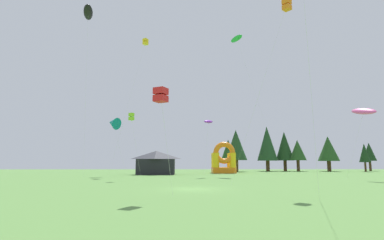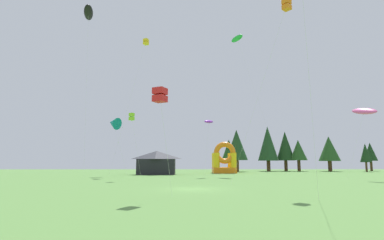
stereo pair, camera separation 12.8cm
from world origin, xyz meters
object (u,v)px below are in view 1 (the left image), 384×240
kite_purple_parafoil (208,122)px  kite_orange_box (287,6)px  festival_tent (156,163)px  kite_yellow_box (145,42)px  kite_teal_delta (113,123)px  kite_lime_box (131,117)px  kite_black_parafoil (88,12)px  kite_red_box (161,95)px  kite_pink_parafoil (364,111)px  inflatable_orange_dome (224,162)px  kite_green_parafoil (236,39)px

kite_purple_parafoil → kite_orange_box: (5.92, -19.63, 8.31)m
kite_orange_box → festival_tent: 34.39m
kite_yellow_box → festival_tent: (2.18, 0.94, -21.66)m
kite_teal_delta → kite_lime_box: bearing=-63.8°
kite_orange_box → festival_tent: (-14.59, 27.54, -14.55)m
kite_orange_box → kite_yellow_box: bearing=122.2°
kite_lime_box → festival_tent: 16.24m
kite_black_parafoil → kite_purple_parafoil: 22.91m
kite_red_box → festival_tent: (-3.69, 34.35, -4.58)m
kite_black_parafoil → festival_tent: size_ratio=3.62×
kite_black_parafoil → kite_yellow_box: size_ratio=0.96×
kite_orange_box → kite_yellow_box: (-16.76, 26.60, 7.11)m
kite_lime_box → kite_pink_parafoil: bearing=-0.6°
kite_red_box → inflatable_orange_dome: kite_red_box is taller
kite_teal_delta → kite_black_parafoil: 16.71m
kite_black_parafoil → festival_tent: kite_black_parafoil is taller
kite_teal_delta → kite_yellow_box: kite_yellow_box is taller
kite_orange_box → kite_black_parafoil: bearing=150.0°
kite_purple_parafoil → inflatable_orange_dome: bearing=74.2°
kite_lime_box → kite_red_box: kite_lime_box is taller
kite_orange_box → kite_red_box: 16.26m
kite_yellow_box → festival_tent: kite_yellow_box is taller
kite_green_parafoil → inflatable_orange_dome: size_ratio=4.40×
kite_teal_delta → kite_green_parafoil: 28.52m
kite_black_parafoil → kite_red_box: size_ratio=3.28×
kite_pink_parafoil → kite_orange_box: (-13.68, -12.20, 7.87)m
kite_teal_delta → kite_green_parafoil: bearing=20.0°
kite_pink_parafoil → kite_purple_parafoil: 20.97m
kite_green_parafoil → kite_purple_parafoil: kite_green_parafoil is taller
kite_teal_delta → kite_purple_parafoil: 15.18m
kite_teal_delta → festival_tent: size_ratio=1.47×
kite_yellow_box → festival_tent: 21.79m
kite_teal_delta → kite_yellow_box: 16.63m
kite_lime_box → kite_orange_box: (16.33, -12.52, 8.61)m
kite_black_parafoil → kite_purple_parafoil: size_ratio=2.68×
kite_green_parafoil → kite_yellow_box: 17.45m
kite_black_parafoil → kite_green_parafoil: (23.02, 16.46, 3.25)m
kite_green_parafoil → inflatable_orange_dome: 23.95m
kite_teal_delta → kite_black_parafoil: kite_black_parafoil is taller
kite_orange_box → inflatable_orange_dome: (-2.03, 33.40, -14.42)m
kite_purple_parafoil → festival_tent: kite_purple_parafoil is taller
kite_black_parafoil → kite_yellow_box: (5.95, 13.48, 1.26)m
kite_lime_box → kite_red_box: 20.13m
kite_lime_box → inflatable_orange_dome: (14.30, 20.87, -5.80)m
kite_teal_delta → festival_tent: bearing=41.8°
kite_black_parafoil → kite_yellow_box: kite_yellow_box is taller
kite_pink_parafoil → kite_yellow_box: size_ratio=0.40×
inflatable_orange_dome → kite_yellow_box: bearing=-155.2°
kite_lime_box → kite_red_box: (5.44, -19.33, -1.35)m
kite_pink_parafoil → inflatable_orange_dome: bearing=126.5°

